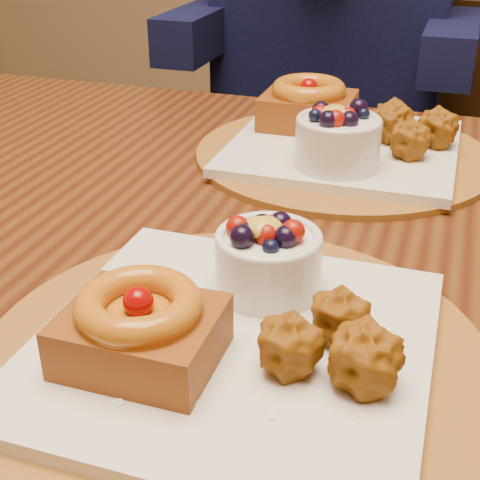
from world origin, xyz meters
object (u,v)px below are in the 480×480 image
dining_table (300,295)px  place_setting_far (341,137)px  place_setting_near (233,329)px  chair_far (370,177)px

dining_table → place_setting_far: 0.24m
dining_table → place_setting_near: size_ratio=4.21×
dining_table → chair_far: size_ratio=1.87×
dining_table → place_setting_far: place_setting_far is taller
dining_table → place_setting_far: size_ratio=4.21×
chair_far → dining_table: bearing=-76.4°
place_setting_near → chair_far: 1.10m
dining_table → chair_far: (-0.03, 0.85, -0.20)m
chair_far → place_setting_near: bearing=-77.0°
place_setting_far → dining_table: bearing=-89.0°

